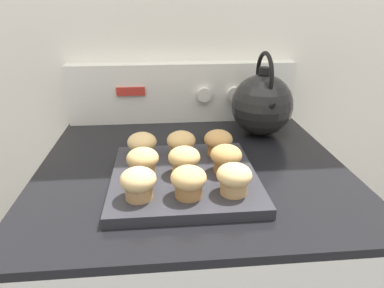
{
  "coord_description": "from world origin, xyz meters",
  "views": [
    {
      "loc": [
        -0.07,
        -0.39,
        1.29
      ],
      "look_at": [
        -0.0,
        0.33,
        0.98
      ],
      "focal_mm": 32.0,
      "sensor_mm": 36.0,
      "label": 1
    }
  ],
  "objects_px": {
    "muffin_r2_c0": "(142,145)",
    "muffin_r2_c1": "(181,143)",
    "muffin_r2_c2": "(218,142)",
    "tea_kettle": "(262,104)",
    "muffin_pan": "(184,178)",
    "muffin_r1_c0": "(143,161)",
    "muffin_r0_c2": "(234,178)",
    "muffin_r1_c2": "(226,158)",
    "muffin_r1_c1": "(184,160)",
    "muffin_r0_c1": "(189,181)",
    "muffin_r0_c0": "(138,183)"
  },
  "relations": [
    {
      "from": "muffin_r0_c2",
      "to": "muffin_r2_c0",
      "type": "height_order",
      "value": "same"
    },
    {
      "from": "muffin_r1_c0",
      "to": "tea_kettle",
      "type": "height_order",
      "value": "tea_kettle"
    },
    {
      "from": "muffin_r0_c1",
      "to": "muffin_r2_c2",
      "type": "distance_m",
      "value": 0.21
    },
    {
      "from": "tea_kettle",
      "to": "muffin_r2_c1",
      "type": "bearing_deg",
      "value": -144.07
    },
    {
      "from": "muffin_r1_c2",
      "to": "tea_kettle",
      "type": "xyz_separation_m",
      "value": [
        0.16,
        0.27,
        0.04
      ]
    },
    {
      "from": "muffin_r0_c2",
      "to": "muffin_r1_c1",
      "type": "bearing_deg",
      "value": 135.24
    },
    {
      "from": "muffin_r1_c0",
      "to": "muffin_r2_c2",
      "type": "relative_size",
      "value": 1.0
    },
    {
      "from": "muffin_r2_c0",
      "to": "muffin_r2_c1",
      "type": "xyz_separation_m",
      "value": [
        0.09,
        0.0,
        0.0
      ]
    },
    {
      "from": "muffin_r1_c2",
      "to": "muffin_pan",
      "type": "bearing_deg",
      "value": -179.76
    },
    {
      "from": "muffin_r2_c1",
      "to": "muffin_r2_c2",
      "type": "xyz_separation_m",
      "value": [
        0.09,
        -0.0,
        0.0
      ]
    },
    {
      "from": "muffin_r2_c1",
      "to": "muffin_r2_c2",
      "type": "distance_m",
      "value": 0.09
    },
    {
      "from": "muffin_r1_c1",
      "to": "tea_kettle",
      "type": "bearing_deg",
      "value": 47.87
    },
    {
      "from": "muffin_r1_c2",
      "to": "muffin_r2_c2",
      "type": "distance_m",
      "value": 0.09
    },
    {
      "from": "muffin_r0_c2",
      "to": "muffin_r1_c0",
      "type": "relative_size",
      "value": 1.0
    },
    {
      "from": "muffin_r2_c0",
      "to": "muffin_pan",
      "type": "bearing_deg",
      "value": -44.35
    },
    {
      "from": "muffin_r0_c1",
      "to": "tea_kettle",
      "type": "relative_size",
      "value": 0.29
    },
    {
      "from": "muffin_pan",
      "to": "muffin_r2_c0",
      "type": "height_order",
      "value": "muffin_r2_c0"
    },
    {
      "from": "muffin_pan",
      "to": "muffin_r2_c0",
      "type": "bearing_deg",
      "value": 135.65
    },
    {
      "from": "muffin_r0_c1",
      "to": "muffin_r1_c2",
      "type": "relative_size",
      "value": 1.0
    },
    {
      "from": "muffin_r1_c1",
      "to": "muffin_r0_c1",
      "type": "bearing_deg",
      "value": -88.97
    },
    {
      "from": "muffin_r2_c0",
      "to": "muffin_r1_c1",
      "type": "bearing_deg",
      "value": -44.67
    },
    {
      "from": "muffin_r1_c0",
      "to": "muffin_r0_c2",
      "type": "bearing_deg",
      "value": -27.03
    },
    {
      "from": "tea_kettle",
      "to": "muffin_r2_c0",
      "type": "bearing_deg",
      "value": -152.15
    },
    {
      "from": "muffin_r0_c0",
      "to": "muffin_r1_c1",
      "type": "height_order",
      "value": "same"
    },
    {
      "from": "muffin_r1_c0",
      "to": "muffin_r1_c1",
      "type": "bearing_deg",
      "value": -1.13
    },
    {
      "from": "muffin_pan",
      "to": "muffin_r2_c1",
      "type": "distance_m",
      "value": 0.1
    },
    {
      "from": "muffin_r0_c1",
      "to": "tea_kettle",
      "type": "bearing_deg",
      "value": 56.18
    },
    {
      "from": "muffin_r0_c2",
      "to": "muffin_r1_c0",
      "type": "height_order",
      "value": "same"
    },
    {
      "from": "muffin_r0_c0",
      "to": "tea_kettle",
      "type": "xyz_separation_m",
      "value": [
        0.34,
        0.36,
        0.04
      ]
    },
    {
      "from": "tea_kettle",
      "to": "muffin_pan",
      "type": "bearing_deg",
      "value": -132.29
    },
    {
      "from": "muffin_r0_c2",
      "to": "muffin_r2_c0",
      "type": "distance_m",
      "value": 0.26
    },
    {
      "from": "muffin_pan",
      "to": "muffin_r0_c0",
      "type": "xyz_separation_m",
      "value": [
        -0.09,
        -0.09,
        0.04
      ]
    },
    {
      "from": "muffin_r1_c2",
      "to": "muffin_r2_c1",
      "type": "height_order",
      "value": "same"
    },
    {
      "from": "muffin_r0_c0",
      "to": "muffin_r1_c0",
      "type": "relative_size",
      "value": 1.0
    },
    {
      "from": "muffin_r0_c2",
      "to": "muffin_pan",
      "type": "bearing_deg",
      "value": 134.92
    },
    {
      "from": "muffin_r0_c0",
      "to": "muffin_r2_c2",
      "type": "xyz_separation_m",
      "value": [
        0.18,
        0.18,
        0.0
      ]
    },
    {
      "from": "muffin_r1_c1",
      "to": "muffin_r2_c1",
      "type": "relative_size",
      "value": 1.0
    },
    {
      "from": "muffin_r0_c2",
      "to": "muffin_r2_c1",
      "type": "bearing_deg",
      "value": 116.42
    },
    {
      "from": "muffin_r0_c2",
      "to": "muffin_r2_c2",
      "type": "relative_size",
      "value": 1.0
    },
    {
      "from": "muffin_r0_c2",
      "to": "muffin_r2_c1",
      "type": "distance_m",
      "value": 0.2
    },
    {
      "from": "muffin_r1_c0",
      "to": "tea_kettle",
      "type": "relative_size",
      "value": 0.29
    },
    {
      "from": "tea_kettle",
      "to": "muffin_r0_c2",
      "type": "bearing_deg",
      "value": -113.32
    },
    {
      "from": "muffin_r1_c0",
      "to": "muffin_r2_c2",
      "type": "distance_m",
      "value": 0.2
    },
    {
      "from": "muffin_r2_c0",
      "to": "tea_kettle",
      "type": "height_order",
      "value": "tea_kettle"
    },
    {
      "from": "muffin_r0_c1",
      "to": "muffin_r2_c2",
      "type": "height_order",
      "value": "same"
    },
    {
      "from": "muffin_r1_c2",
      "to": "muffin_r0_c2",
      "type": "bearing_deg",
      "value": -90.75
    },
    {
      "from": "muffin_r2_c2",
      "to": "muffin_r1_c2",
      "type": "bearing_deg",
      "value": -88.56
    },
    {
      "from": "muffin_r1_c0",
      "to": "tea_kettle",
      "type": "xyz_separation_m",
      "value": [
        0.34,
        0.27,
        0.04
      ]
    },
    {
      "from": "muffin_r2_c1",
      "to": "tea_kettle",
      "type": "height_order",
      "value": "tea_kettle"
    },
    {
      "from": "muffin_r0_c2",
      "to": "muffin_r1_c2",
      "type": "height_order",
      "value": "same"
    }
  ]
}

